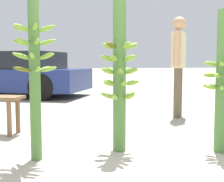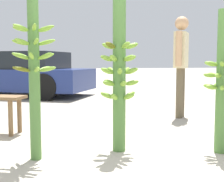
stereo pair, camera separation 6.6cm
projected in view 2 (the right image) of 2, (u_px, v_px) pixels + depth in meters
ground_plane at (133, 166)px, 2.90m from camera, size 80.00×80.00×0.00m
banana_stalk_left at (34, 68)px, 3.02m from camera, size 0.44×0.44×1.70m
banana_stalk_center at (119, 72)px, 3.31m from camera, size 0.43×0.43×1.70m
banana_stalk_right at (223, 81)px, 3.26m from camera, size 0.41×0.42×1.50m
vendor_person at (181, 57)px, 5.35m from camera, size 0.42×0.60×1.73m
parked_car at (20, 74)px, 8.78m from camera, size 4.43×3.39×1.23m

